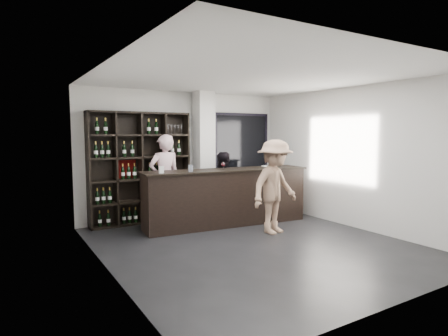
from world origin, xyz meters
TOP-DOWN VIEW (x-y plane):
  - floor at (0.00, 0.00)m, footprint 5.00×5.50m
  - wine_shelf at (-1.15, 2.57)m, footprint 2.20×0.35m
  - structural_column at (0.35, 2.47)m, footprint 0.40×0.40m
  - glass_panel at (1.55, 2.69)m, footprint 1.60×0.08m
  - tasting_counter at (0.35, 1.45)m, footprint 3.61×0.74m
  - taster_pink at (-0.70, 2.31)m, footprint 0.71×0.47m
  - taster_black at (0.46, 1.85)m, footprint 0.78×0.63m
  - customer at (0.80, 0.40)m, footprint 1.30×0.91m
  - wine_glass at (0.18, 1.32)m, footprint 0.09×0.09m
  - spit_cup at (-0.52, 1.41)m, footprint 0.12×0.12m
  - napkin_stack at (1.44, 1.54)m, footprint 0.13×0.13m
  - card_stand at (-1.13, 1.43)m, footprint 0.09×0.05m

SIDE VIEW (x-z plane):
  - floor at x=0.00m, z-range -0.01..0.00m
  - tasting_counter at x=0.35m, z-range 0.00..1.19m
  - taster_black at x=0.46m, z-range 0.00..1.54m
  - customer at x=0.80m, z-range 0.00..1.83m
  - taster_pink at x=-0.70m, z-range 0.00..1.92m
  - wine_shelf at x=-1.15m, z-range 0.00..2.40m
  - napkin_stack at x=1.44m, z-range 1.19..1.21m
  - spit_cup at x=-0.52m, z-range 1.19..1.32m
  - card_stand at x=-1.13m, z-range 1.19..1.32m
  - wine_glass at x=0.18m, z-range 1.19..1.38m
  - glass_panel at x=1.55m, z-range 0.35..2.45m
  - structural_column at x=0.35m, z-range 0.00..2.90m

